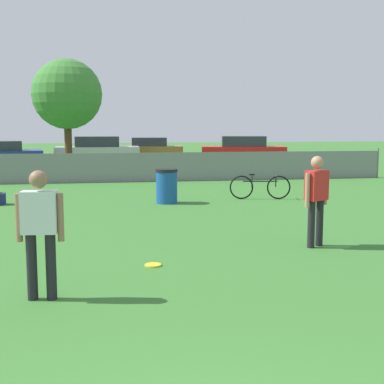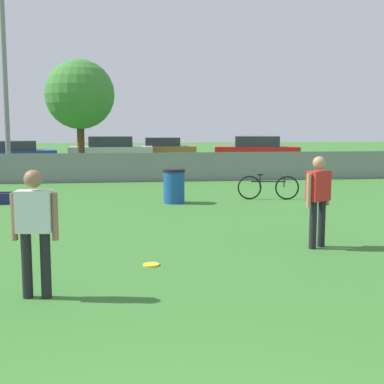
{
  "view_description": "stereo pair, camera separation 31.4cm",
  "coord_description": "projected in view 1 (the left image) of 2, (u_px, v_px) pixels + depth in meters",
  "views": [
    {
      "loc": [
        -0.61,
        -2.29,
        2.19
      ],
      "look_at": [
        0.85,
        6.52,
        1.05
      ],
      "focal_mm": 50.0,
      "sensor_mm": 36.0,
      "label": 1
    },
    {
      "loc": [
        -0.3,
        -2.34,
        2.19
      ],
      "look_at": [
        0.85,
        6.52,
        1.05
      ],
      "focal_mm": 50.0,
      "sensor_mm": 36.0,
      "label": 2
    }
  ],
  "objects": [
    {
      "name": "player_thrower_red",
      "position": [
        316.0,
        194.0,
        9.47
      ],
      "size": [
        0.52,
        0.41,
        1.63
      ],
      "rotation": [
        0.0,
        0.0,
        0.53
      ],
      "color": "black",
      "rests_on": "ground_plane"
    },
    {
      "name": "tree_near_pole",
      "position": [
        67.0,
        95.0,
        23.08
      ],
      "size": [
        3.02,
        3.02,
        4.97
      ],
      "color": "#4C331E",
      "rests_on": "ground_plane"
    },
    {
      "name": "trash_bin",
      "position": [
        167.0,
        186.0,
        14.79
      ],
      "size": [
        0.61,
        0.61,
        0.95
      ],
      "color": "#194C99",
      "rests_on": "ground_plane"
    },
    {
      "name": "bicycle_sideline",
      "position": [
        260.0,
        187.0,
        15.59
      ],
      "size": [
        1.76,
        0.47,
        0.74
      ],
      "rotation": [
        0.0,
        0.0,
        -0.17
      ],
      "color": "black",
      "rests_on": "ground_plane"
    },
    {
      "name": "frisbee_disc",
      "position": [
        153.0,
        265.0,
        8.3
      ],
      "size": [
        0.26,
        0.26,
        0.03
      ],
      "color": "yellow",
      "rests_on": "ground_plane"
    },
    {
      "name": "parked_car_silver",
      "position": [
        98.0,
        151.0,
        29.42
      ],
      "size": [
        4.57,
        1.76,
        1.5
      ],
      "rotation": [
        0.0,
        0.0,
        -0.02
      ],
      "color": "black",
      "rests_on": "ground_plane"
    },
    {
      "name": "parked_car_red",
      "position": [
        243.0,
        150.0,
        29.52
      ],
      "size": [
        4.83,
        2.63,
        1.52
      ],
      "rotation": [
        0.0,
        0.0,
        -0.18
      ],
      "color": "black",
      "rests_on": "ground_plane"
    },
    {
      "name": "parked_car_tan",
      "position": [
        150.0,
        149.0,
        31.72
      ],
      "size": [
        4.07,
        2.1,
        1.39
      ],
      "rotation": [
        0.0,
        0.0,
        -0.11
      ],
      "color": "black",
      "rests_on": "ground_plane"
    },
    {
      "name": "player_receiver_white",
      "position": [
        40.0,
        225.0,
        6.6
      ],
      "size": [
        0.59,
        0.27,
        1.63
      ],
      "rotation": [
        0.0,
        0.0,
        -0.11
      ],
      "color": "black",
      "rests_on": "ground_plane"
    },
    {
      "name": "fence_backline",
      "position": [
        120.0,
        167.0,
        20.16
      ],
      "size": [
        21.01,
        0.07,
        1.21
      ],
      "color": "gray",
      "rests_on": "ground_plane"
    }
  ]
}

